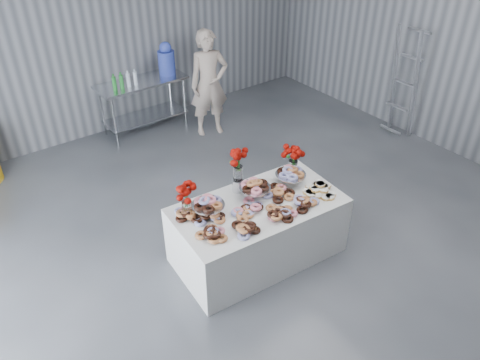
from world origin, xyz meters
The scene contains 16 objects.
ground centered at (0.00, 0.00, 0.00)m, with size 9.00×9.00×0.00m, color #373A3F.
room_walls centered at (-0.27, 0.07, 2.64)m, with size 8.04×9.04×4.02m.
display_table centered at (-0.03, 0.46, 0.38)m, with size 1.90×1.00×0.75m, color silver.
prep_table centered at (0.40, 4.10, 0.62)m, with size 1.50×0.60×0.90m.
donut_mounds centered at (-0.03, 0.41, 0.80)m, with size 1.80×0.80×0.09m, color #BD7745, non-canonical shape.
cake_stand_left centered at (-0.56, 0.66, 0.89)m, with size 0.36×0.36×0.17m.
cake_stand_mid centered at (0.03, 0.61, 0.89)m, with size 0.36×0.36×0.17m.
cake_stand_right centered at (0.53, 0.57, 0.89)m, with size 0.36×0.36×0.17m.
danish_pile centered at (0.71, 0.25, 0.81)m, with size 0.48×0.48×0.11m, color silver, non-canonical shape.
bouquet_left centered at (-0.76, 0.77, 1.05)m, with size 0.26×0.26×0.42m.
bouquet_right centered at (0.69, 0.71, 1.05)m, with size 0.26×0.26×0.42m.
bouquet_center centered at (-0.05, 0.82, 1.13)m, with size 0.26×0.26×0.57m.
water_jug centered at (0.90, 4.10, 1.15)m, with size 0.28×0.28×0.55m.
drink_bottles centered at (0.08, 4.00, 1.04)m, with size 0.54×0.08×0.27m, color #268C33, non-canonical shape.
person centered at (1.26, 3.36, 0.88)m, with size 0.64×0.42×1.76m, color #CC8C93.
stepladder centered at (3.75, 1.41, 0.93)m, with size 0.24×0.47×1.86m, color silver, non-canonical shape.
Camera 1 is at (-2.66, -2.71, 3.89)m, focal length 35.00 mm.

